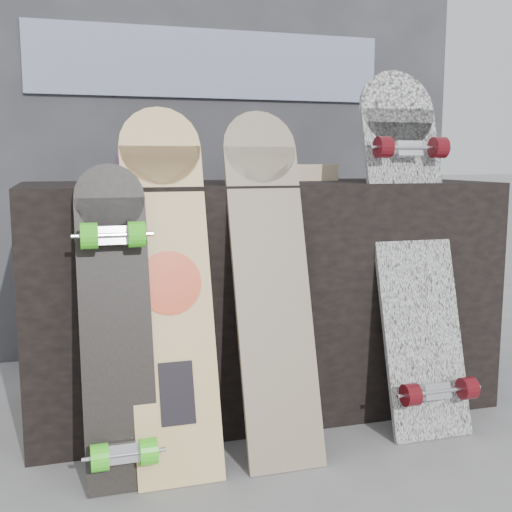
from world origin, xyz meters
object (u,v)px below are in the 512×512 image
object	(u,v)px
longboard_cascadia	(413,241)
skateboard_dark	(116,322)
longboard_geisha	(169,278)
longboard_celtic	(271,273)
vendor_table	(260,294)

from	to	relation	value
longboard_cascadia	skateboard_dark	bearing A→B (deg)	-172.45
longboard_geisha	longboard_celtic	distance (m)	0.30
vendor_table	longboard_celtic	world-z (taller)	longboard_celtic
longboard_geisha	longboard_cascadia	size ratio (longest dim) A/B	0.88
longboard_celtic	longboard_cascadia	bearing A→B (deg)	7.55
longboard_celtic	longboard_cascadia	distance (m)	0.52
vendor_table	longboard_geisha	bearing A→B (deg)	-136.27
longboard_cascadia	skateboard_dark	size ratio (longest dim) A/B	1.36
longboard_celtic	skateboard_dark	xyz separation A→B (m)	(-0.46, -0.06, -0.10)
longboard_geisha	longboard_cascadia	xyz separation A→B (m)	(0.82, 0.07, 0.07)
longboard_geisha	longboard_celtic	xyz separation A→B (m)	(0.30, -0.00, 0.00)
vendor_table	longboard_cascadia	size ratio (longest dim) A/B	1.35
vendor_table	longboard_celtic	distance (m)	0.40
vendor_table	longboard_geisha	world-z (taller)	longboard_geisha
skateboard_dark	longboard_geisha	bearing A→B (deg)	22.01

